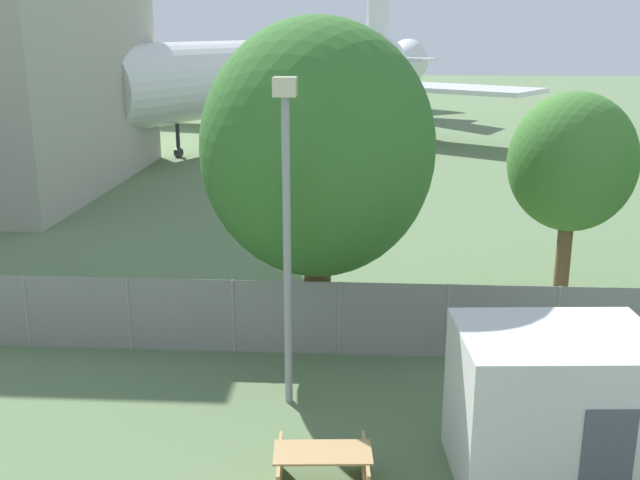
# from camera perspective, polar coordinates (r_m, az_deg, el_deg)

# --- Properties ---
(perimeter_fence) EXTENTS (56.07, 0.07, 1.83)m
(perimeter_fence) POSITION_cam_1_polar(r_m,az_deg,el_deg) (18.15, -6.62, -5.79)
(perimeter_fence) COLOR gray
(perimeter_fence) RESTS_ON ground
(airplane) EXTENTS (34.67, 43.07, 13.82)m
(airplane) POSITION_cam_1_polar(r_m,az_deg,el_deg) (55.51, -2.87, 12.54)
(airplane) COLOR white
(airplane) RESTS_ON ground
(portable_cabin) EXTENTS (3.47, 2.68, 2.69)m
(portable_cabin) POSITION_cam_1_polar(r_m,az_deg,el_deg) (13.70, 17.31, -12.02)
(portable_cabin) COLOR silver
(portable_cabin) RESTS_ON ground
(picnic_bench_open_grass) EXTENTS (1.74, 1.51, 0.76)m
(picnic_bench_open_grass) POSITION_cam_1_polar(r_m,az_deg,el_deg) (13.15, 0.21, -16.88)
(picnic_bench_open_grass) COLOR tan
(picnic_bench_open_grass) RESTS_ON ground
(tree_near_hangar) EXTENTS (5.53, 5.53, 7.88)m
(tree_near_hangar) POSITION_cam_1_polar(r_m,az_deg,el_deg) (17.71, -0.19, 6.91)
(tree_near_hangar) COLOR brown
(tree_near_hangar) RESTS_ON ground
(tree_left_of_cabin) EXTENTS (3.34, 3.34, 6.03)m
(tree_left_of_cabin) POSITION_cam_1_polar(r_m,az_deg,el_deg) (20.81, 18.65, 5.58)
(tree_left_of_cabin) COLOR brown
(tree_left_of_cabin) RESTS_ON ground
(light_mast) EXTENTS (0.44, 0.44, 6.70)m
(light_mast) POSITION_cam_1_polar(r_m,az_deg,el_deg) (14.66, -2.56, 2.42)
(light_mast) COLOR #99999E
(light_mast) RESTS_ON ground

